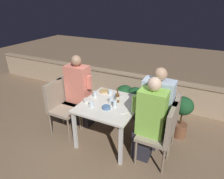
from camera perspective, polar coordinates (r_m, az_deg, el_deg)
ground_plane at (r=3.63m, az=-0.54°, el=-13.90°), size 16.00×16.00×0.00m
parapet_wall at (r=4.71m, az=8.21°, el=0.26°), size 9.00×0.18×0.65m
dining_table at (r=3.27m, az=-0.59°, el=-5.37°), size 0.90×1.00×0.71m
planter_hedge at (r=4.13m, az=6.37°, el=-3.04°), size 0.83×0.47×0.62m
chair_left_near at (r=3.67m, az=-14.68°, el=-3.66°), size 0.47×0.46×0.95m
chair_left_far at (r=3.90m, az=-11.53°, el=-1.54°), size 0.47×0.46×0.95m
person_coral_top at (r=3.73m, az=-9.17°, el=-0.52°), size 0.49×0.26×1.37m
chair_right_near at (r=2.94m, az=14.22°, el=-11.35°), size 0.47×0.46×0.95m
person_green_blouse at (r=2.91m, az=10.47°, el=-8.69°), size 0.48×0.26×1.34m
chair_right_far at (r=3.19m, az=15.51°, el=-8.37°), size 0.47×0.46×0.95m
person_blue_shirt at (r=3.16m, az=12.12°, el=-5.71°), size 0.52×0.26×1.38m
beer_bottle at (r=3.23m, az=1.58°, el=-2.24°), size 0.06×0.06×0.23m
plate_0 at (r=3.04m, az=2.95°, el=-5.95°), size 0.19×0.19×0.01m
bowl_0 at (r=3.08m, az=-1.63°, el=-5.06°), size 0.13×0.13×0.04m
bowl_1 at (r=3.30m, az=-7.06°, el=-3.03°), size 0.13×0.13×0.05m
bowl_2 at (r=3.62m, az=-2.26°, el=-0.40°), size 0.17×0.17×0.03m
glass_cup_0 at (r=3.13m, az=-5.87°, el=-4.16°), size 0.08×0.08×0.09m
glass_cup_1 at (r=3.34m, az=0.92°, el=-2.12°), size 0.07×0.07×0.09m
glass_cup_2 at (r=3.43m, az=-4.89°, el=-1.36°), size 0.07×0.07×0.10m
glass_cup_3 at (r=3.52m, az=-0.44°, el=-0.75°), size 0.08×0.08×0.08m
glass_cup_4 at (r=3.24m, az=-0.20°, el=-3.00°), size 0.07×0.07×0.10m
glass_cup_5 at (r=3.11m, az=0.80°, el=-4.10°), size 0.07×0.07×0.11m
fork_0 at (r=3.34m, az=6.31°, el=-3.12°), size 0.08×0.17×0.01m
fork_1 at (r=3.52m, az=2.02°, el=-1.43°), size 0.15×0.12×0.01m
potted_plant at (r=3.64m, az=19.38°, el=-6.37°), size 0.34×0.34×0.77m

